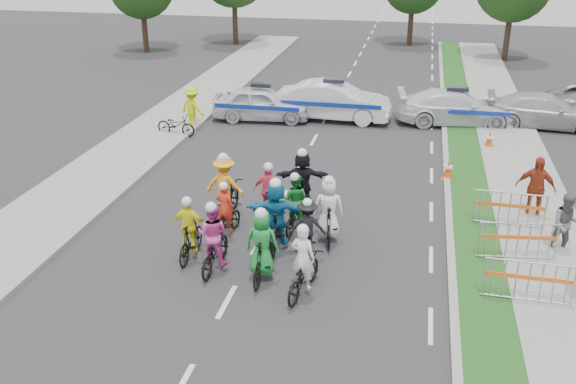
% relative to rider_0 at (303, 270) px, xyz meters
% --- Properties ---
extents(ground, '(90.00, 90.00, 0.00)m').
position_rel_rider_0_xyz_m(ground, '(-1.65, -0.73, -0.61)').
color(ground, '#28282B').
rests_on(ground, ground).
extents(curb_right, '(0.20, 60.00, 0.12)m').
position_rel_rider_0_xyz_m(curb_right, '(3.45, 4.27, -0.55)').
color(curb_right, gray).
rests_on(curb_right, ground).
extents(grass_strip, '(1.20, 60.00, 0.11)m').
position_rel_rider_0_xyz_m(grass_strip, '(4.15, 4.27, -0.55)').
color(grass_strip, '#153F14').
rests_on(grass_strip, ground).
extents(sidewalk_right, '(2.40, 60.00, 0.13)m').
position_rel_rider_0_xyz_m(sidewalk_right, '(5.95, 4.27, -0.54)').
color(sidewalk_right, gray).
rests_on(sidewalk_right, ground).
extents(sidewalk_left, '(3.00, 60.00, 0.13)m').
position_rel_rider_0_xyz_m(sidewalk_left, '(-8.15, 4.27, -0.54)').
color(sidewalk_left, gray).
rests_on(sidewalk_left, ground).
extents(rider_0, '(0.97, 1.89, 1.84)m').
position_rel_rider_0_xyz_m(rider_0, '(0.00, 0.00, 0.00)').
color(rider_0, black).
rests_on(rider_0, ground).
extents(rider_1, '(0.81, 1.84, 1.93)m').
position_rel_rider_0_xyz_m(rider_1, '(-1.08, 0.46, 0.14)').
color(rider_1, black).
rests_on(rider_1, ground).
extents(rider_2, '(0.79, 1.84, 1.86)m').
position_rel_rider_0_xyz_m(rider_2, '(-2.38, 0.69, 0.08)').
color(rider_2, black).
rests_on(rider_2, ground).
extents(rider_3, '(0.89, 1.68, 1.76)m').
position_rel_rider_0_xyz_m(rider_3, '(-3.14, 1.09, 0.07)').
color(rider_3, black).
rests_on(rider_3, ground).
extents(rider_4, '(1.03, 1.75, 1.70)m').
position_rel_rider_0_xyz_m(rider_4, '(-0.21, 1.75, 0.06)').
color(rider_4, black).
rests_on(rider_4, ground).
extents(rider_5, '(1.66, 1.98, 2.04)m').
position_rel_rider_0_xyz_m(rider_5, '(-1.11, 2.08, 0.24)').
color(rider_5, black).
rests_on(rider_5, ground).
extents(rider_6, '(0.84, 1.70, 1.66)m').
position_rel_rider_0_xyz_m(rider_6, '(-2.61, 2.46, -0.06)').
color(rider_6, black).
rests_on(rider_6, ground).
extents(rider_7, '(0.89, 1.91, 1.94)m').
position_rel_rider_0_xyz_m(rider_7, '(0.18, 2.77, 0.14)').
color(rider_7, black).
rests_on(rider_7, ground).
extents(rider_8, '(0.78, 1.77, 1.75)m').
position_rel_rider_0_xyz_m(rider_8, '(-0.83, 3.27, 0.05)').
color(rider_8, black).
rests_on(rider_8, ground).
extents(rider_9, '(0.95, 1.78, 1.83)m').
position_rel_rider_0_xyz_m(rider_9, '(-1.68, 3.70, 0.10)').
color(rider_9, black).
rests_on(rider_9, ground).
extents(rider_10, '(1.17, 2.04, 2.05)m').
position_rel_rider_0_xyz_m(rider_10, '(-2.97, 3.61, 0.18)').
color(rider_10, black).
rests_on(rider_10, ground).
extents(rider_11, '(1.65, 1.96, 1.99)m').
position_rel_rider_0_xyz_m(rider_11, '(-0.88, 4.60, 0.22)').
color(rider_11, black).
rests_on(rider_11, ground).
extents(police_car_0, '(4.43, 2.14, 1.46)m').
position_rel_rider_0_xyz_m(police_car_0, '(-4.35, 13.58, 0.12)').
color(police_car_0, silver).
rests_on(police_car_0, ground).
extents(police_car_1, '(5.04, 1.94, 1.64)m').
position_rel_rider_0_xyz_m(police_car_1, '(-1.31, 14.25, 0.21)').
color(police_car_1, silver).
rests_on(police_car_1, ground).
extents(police_car_2, '(5.17, 2.61, 1.44)m').
position_rel_rider_0_xyz_m(police_car_2, '(3.90, 14.68, 0.11)').
color(police_car_2, silver).
rests_on(police_car_2, ground).
extents(civilian_sedan, '(4.87, 2.19, 1.38)m').
position_rel_rider_0_xyz_m(civilian_sedan, '(7.54, 14.99, 0.08)').
color(civilian_sedan, '#B2B3B7').
rests_on(civilian_sedan, ground).
extents(spectator_1, '(0.86, 0.69, 1.70)m').
position_rel_rider_0_xyz_m(spectator_1, '(6.31, 3.30, 0.24)').
color(spectator_1, '#5C5B61').
rests_on(spectator_1, ground).
extents(spectator_2, '(1.20, 0.73, 1.91)m').
position_rel_rider_0_xyz_m(spectator_2, '(5.82, 5.43, 0.35)').
color(spectator_2, '#96361B').
rests_on(spectator_2, ground).
extents(marshal_hiviz, '(1.28, 1.00, 1.73)m').
position_rel_rider_0_xyz_m(marshal_hiviz, '(-6.90, 11.82, 0.26)').
color(marshal_hiviz, '#C4D70B').
rests_on(marshal_hiviz, ground).
extents(barrier_0, '(2.01, 0.56, 1.12)m').
position_rel_rider_0_xyz_m(barrier_0, '(5.05, 0.54, -0.05)').
color(barrier_0, '#A5A8AD').
rests_on(barrier_0, ground).
extents(barrier_1, '(2.05, 0.75, 1.12)m').
position_rel_rider_0_xyz_m(barrier_1, '(5.05, 2.56, -0.05)').
color(barrier_1, '#A5A8AD').
rests_on(barrier_1, ground).
extents(barrier_2, '(2.02, 0.58, 1.12)m').
position_rel_rider_0_xyz_m(barrier_2, '(5.05, 4.54, -0.05)').
color(barrier_2, '#A5A8AD').
rests_on(barrier_2, ground).
extents(cone_0, '(0.40, 0.40, 0.70)m').
position_rel_rider_0_xyz_m(cone_0, '(3.47, 8.03, -0.27)').
color(cone_0, '#F24C0C').
rests_on(cone_0, ground).
extents(cone_1, '(0.40, 0.40, 0.70)m').
position_rel_rider_0_xyz_m(cone_1, '(5.08, 11.60, -0.27)').
color(cone_1, '#F24C0C').
rests_on(cone_1, ground).
extents(parked_bike, '(1.75, 0.84, 0.88)m').
position_rel_rider_0_xyz_m(parked_bike, '(-7.23, 10.71, -0.17)').
color(parked_bike, black).
rests_on(parked_bike, ground).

